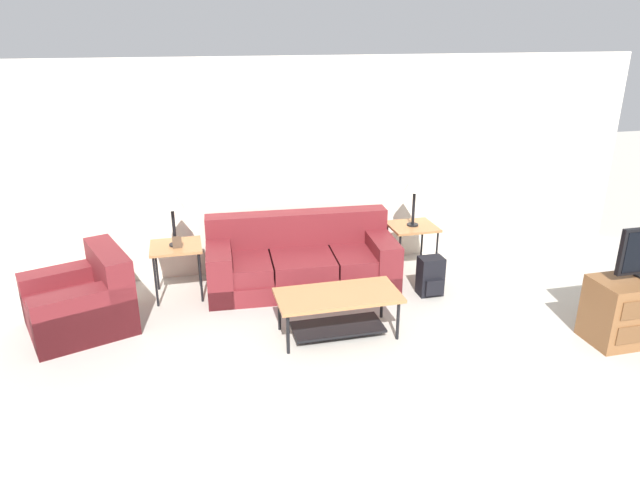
# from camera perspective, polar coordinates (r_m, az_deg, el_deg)

# --- Properties ---
(wall_back) EXTENTS (8.93, 0.06, 2.60)m
(wall_back) POSITION_cam_1_polar(r_m,az_deg,el_deg) (7.06, -1.83, 7.37)
(wall_back) COLOR silver
(wall_back) RESTS_ON ground_plane
(couch) EXTENTS (2.25, 1.08, 0.82)m
(couch) POSITION_cam_1_polar(r_m,az_deg,el_deg) (6.77, -1.91, -2.18)
(couch) COLOR maroon
(couch) RESTS_ON ground_plane
(armchair) EXTENTS (1.21, 1.20, 0.80)m
(armchair) POSITION_cam_1_polar(r_m,az_deg,el_deg) (6.31, -22.63, -5.76)
(armchair) COLOR maroon
(armchair) RESTS_ON ground_plane
(coffee_table) EXTENTS (1.22, 0.59, 0.45)m
(coffee_table) POSITION_cam_1_polar(r_m,az_deg,el_deg) (5.68, 1.80, -6.47)
(coffee_table) COLOR #A87042
(coffee_table) RESTS_ON ground_plane
(side_table_left) EXTENTS (0.56, 0.52, 0.62)m
(side_table_left) POSITION_cam_1_polar(r_m,az_deg,el_deg) (6.59, -14.19, -1.02)
(side_table_left) COLOR #A87042
(side_table_left) RESTS_ON ground_plane
(side_table_right) EXTENTS (0.56, 0.52, 0.62)m
(side_table_right) POSITION_cam_1_polar(r_m,az_deg,el_deg) (7.12, 9.21, 0.99)
(side_table_right) COLOR #A87042
(side_table_right) RESTS_ON ground_plane
(table_lamp_left) EXTENTS (0.26, 0.26, 0.66)m
(table_lamp_left) POSITION_cam_1_polar(r_m,az_deg,el_deg) (6.41, -14.65, 3.90)
(table_lamp_left) COLOR black
(table_lamp_left) RESTS_ON side_table_left
(table_lamp_right) EXTENTS (0.26, 0.26, 0.66)m
(table_lamp_right) POSITION_cam_1_polar(r_m,az_deg,el_deg) (6.95, 9.48, 5.58)
(table_lamp_right) COLOR black
(table_lamp_right) RESTS_ON side_table_right
(backpack) EXTENTS (0.28, 0.28, 0.46)m
(backpack) POSITION_cam_1_polar(r_m,az_deg,el_deg) (6.67, 10.99, -3.62)
(backpack) COLOR black
(backpack) RESTS_ON ground_plane
(picture_frame) EXTENTS (0.10, 0.04, 0.13)m
(picture_frame) POSITION_cam_1_polar(r_m,az_deg,el_deg) (6.47, -14.10, -0.21)
(picture_frame) COLOR #4C3828
(picture_frame) RESTS_ON side_table_left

